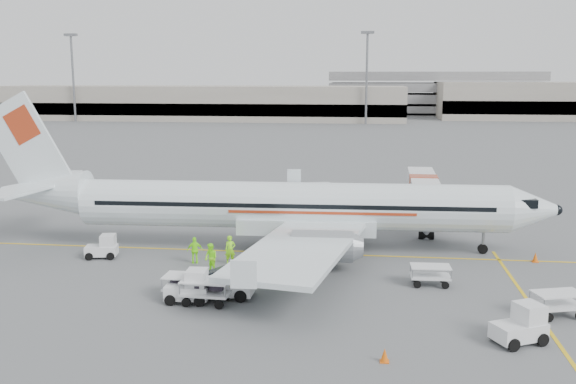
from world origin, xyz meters
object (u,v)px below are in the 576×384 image
(aircraft, at_px, (292,174))
(jet_bridge, at_px, (423,199))
(tug_aft, at_px, (101,246))
(tug_fore, at_px, (519,324))
(belt_loader, at_px, (219,272))
(tug_mid, at_px, (187,286))

(aircraft, relative_size, jet_bridge, 2.58)
(jet_bridge, bearing_deg, tug_aft, -147.97)
(aircraft, bearing_deg, tug_fore, -52.53)
(belt_loader, relative_size, tug_aft, 2.50)
(jet_bridge, height_order, tug_fore, jet_bridge)
(jet_bridge, bearing_deg, tug_fore, -83.13)
(aircraft, distance_m, jet_bridge, 13.65)
(aircraft, distance_m, tug_mid, 12.57)
(belt_loader, bearing_deg, tug_fore, -15.69)
(jet_bridge, relative_size, tug_aft, 7.36)
(tug_mid, xyz_separation_m, tug_aft, (-7.86, 7.37, -0.11))
(tug_aft, bearing_deg, tug_fore, -34.91)
(jet_bridge, height_order, tug_mid, jet_bridge)
(tug_fore, height_order, tug_mid, tug_fore)
(aircraft, height_order, jet_bridge, aircraft)
(jet_bridge, xyz_separation_m, tug_mid, (-13.77, -20.23, -1.05))
(aircraft, height_order, belt_loader, aircraft)
(tug_mid, height_order, tug_aft, tug_mid)
(tug_fore, height_order, tug_aft, tug_fore)
(aircraft, relative_size, tug_aft, 18.98)
(belt_loader, distance_m, tug_aft, 11.29)
(jet_bridge, bearing_deg, belt_loader, -121.36)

